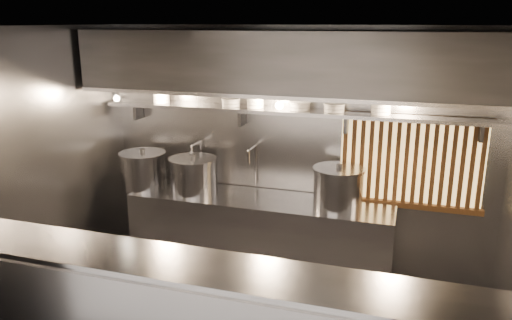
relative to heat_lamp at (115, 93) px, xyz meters
The scene contains 20 objects.
ceiling 2.21m from the heat_lamp, 24.14° to the right, with size 4.50×4.50×0.00m, color black.
wall_back 2.11m from the heat_lamp, 18.89° to the left, with size 4.50×4.50×0.00m, color gray.
wall_left 1.14m from the heat_lamp, 112.49° to the right, with size 3.00×3.00×0.00m, color gray.
cooking_bench 2.29m from the heat_lamp, ahead, with size 3.00×0.70×0.90m, color #A1A1A6.
bowl_shelf 1.96m from the heat_lamp, 13.90° to the left, with size 4.40×0.34×0.04m, color #A1A1A6.
exhaust_hood 1.95m from the heat_lamp, ahead, with size 4.40×0.81×0.65m.
wood_screen 3.33m from the heat_lamp, 10.64° to the left, with size 1.56×0.09×1.04m.
faucet_left 1.18m from the heat_lamp, 34.60° to the left, with size 0.04×0.30×0.50m.
faucet_right 1.71m from the heat_lamp, 19.61° to the left, with size 0.04×0.30×0.50m.
heat_lamp is the anchor object (origin of this frame).
pendant_bulb 1.83m from the heat_lamp, 11.00° to the left, with size 0.09×0.09×0.19m.
stock_pot_left 0.99m from the heat_lamp, 59.06° to the left, with size 0.73×0.73×0.47m.
stock_pot_mid 1.27m from the heat_lamp, 17.40° to the left, with size 0.69×0.69×0.46m.
stock_pot_right 2.67m from the heat_lamp, ahead, with size 0.71×0.71×0.48m.
bowl_stack_0 0.58m from the heat_lamp, 55.72° to the left, with size 0.21×0.21×0.13m.
bowl_stack_1 1.29m from the heat_lamp, 21.42° to the left, with size 0.22×0.22×0.09m.
bowl_stack_2 1.56m from the heat_lamp, 17.53° to the left, with size 0.20×0.20×0.13m.
bowl_stack_3 2.06m from the heat_lamp, 13.23° to the left, with size 0.24×0.24×0.09m.
bowl_stack_4 2.42m from the heat_lamp, 11.20° to the left, with size 0.23×0.23×0.09m.
bowl_stack_5 2.90m from the heat_lamp, ahead, with size 0.22×0.22×0.13m.
Camera 1 is at (1.25, -3.96, 2.85)m, focal length 35.00 mm.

